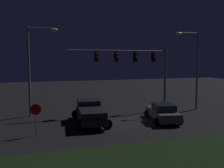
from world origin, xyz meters
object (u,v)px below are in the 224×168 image
Objects in this scene: car_sedan at (163,112)px; street_lamp_left at (35,60)px; street_lamp_right at (193,61)px; stop_sign at (36,114)px; traffic_signal_gantry at (136,62)px; pickup_truck at (90,111)px.

car_sedan is 12.44m from street_lamp_left.
street_lamp_right is 3.63× the size of stop_sign.
street_lamp_right is at bearing -47.26° from car_sedan.
car_sedan is 0.56× the size of street_lamp_left.
street_lamp_right is (15.62, -1.68, -0.09)m from street_lamp_left.
stop_sign is (-10.44, -1.19, 0.82)m from car_sedan.
street_lamp_left is at bearing 173.86° from street_lamp_right.
street_lamp_right is (5.93, -1.10, 0.08)m from traffic_signal_gantry.
street_lamp_left is 7.27m from stop_sign.
traffic_signal_gantry is 4.63× the size of stop_sign.
traffic_signal_gantry reaches higher than stop_sign.
pickup_truck is at bearing 89.62° from car_sedan.
street_lamp_left is (-9.69, 0.58, 0.18)m from traffic_signal_gantry.
traffic_signal_gantry is at bearing 18.58° from car_sedan.
traffic_signal_gantry is (5.43, 3.46, 4.03)m from pickup_truck.
pickup_truck is 0.54× the size of traffic_signal_gantry.
street_lamp_left reaches higher than car_sedan.
street_lamp_right reaches higher than stop_sign.
stop_sign is at bearing -90.11° from street_lamp_left.
car_sedan is 2.08× the size of stop_sign.
street_lamp_right is at bearing -73.68° from pickup_truck.
street_lamp_right is at bearing -10.48° from traffic_signal_gantry.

